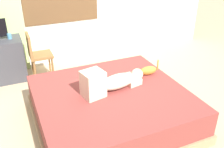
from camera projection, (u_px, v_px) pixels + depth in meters
The scene contains 7 objects.
ground_plane at pixel (112, 116), 3.63m from camera, with size 16.00×16.00×0.00m, color tan.
bed at pixel (111, 107), 3.42m from camera, with size 1.96×1.88×0.48m.
person_lying at pixel (112, 82), 3.33m from camera, with size 0.94×0.42×0.34m.
cat at pixel (147, 71), 3.72m from camera, with size 0.36×0.13×0.21m.
cup at pixel (9, 36), 4.34m from camera, with size 0.07×0.07×0.09m, color teal.
chair_by_desk at pixel (36, 53), 4.39m from camera, with size 0.38×0.38×0.86m.
curtain_left at pixel (7, 2), 4.36m from camera, with size 0.44×0.06×2.60m, color #ADCC75.
Camera 1 is at (-1.19, -2.70, 2.21)m, focal length 40.88 mm.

